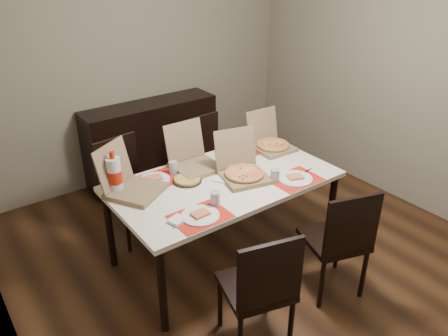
{
  "coord_description": "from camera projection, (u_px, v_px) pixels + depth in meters",
  "views": [
    {
      "loc": [
        -2.02,
        -2.36,
        2.43
      ],
      "look_at": [
        -0.2,
        0.13,
        0.85
      ],
      "focal_mm": 35.0,
      "sensor_mm": 36.0,
      "label": 1
    }
  ],
  "objects": [
    {
      "name": "soda_bottle",
      "position": [
        114.0,
        176.0,
        3.26
      ],
      "size": [
        0.11,
        0.11,
        0.34
      ],
      "color": "silver",
      "rests_on": "dining_table"
    },
    {
      "name": "chair_far_left",
      "position": [
        126.0,
        184.0,
        3.93
      ],
      "size": [
        0.47,
        0.47,
        0.93
      ],
      "color": "black",
      "rests_on": "ground"
    },
    {
      "name": "pizza_box_extra",
      "position": [
        193.0,
        161.0,
        3.68
      ],
      "size": [
        0.36,
        0.4,
        0.36
      ],
      "color": "brown",
      "rests_on": "dining_table"
    },
    {
      "name": "chair_near_right",
      "position": [
        340.0,
        238.0,
        3.2
      ],
      "size": [
        0.53,
        0.53,
        0.93
      ],
      "color": "black",
      "rests_on": "ground"
    },
    {
      "name": "dining_table",
      "position": [
        224.0,
        186.0,
        3.55
      ],
      "size": [
        1.8,
        1.0,
        0.75
      ],
      "color": "#EFE3C9",
      "rests_on": "ground"
    },
    {
      "name": "pizza_box_left",
      "position": [
        131.0,
        185.0,
        3.31
      ],
      "size": [
        0.53,
        0.54,
        0.37
      ],
      "color": "brown",
      "rests_on": "dining_table"
    },
    {
      "name": "setting_near_left",
      "position": [
        202.0,
        212.0,
        3.04
      ],
      "size": [
        0.43,
        0.3,
        0.11
      ],
      "color": "red",
      "rests_on": "dining_table"
    },
    {
      "name": "setting_far_right",
      "position": [
        238.0,
        151.0,
        3.94
      ],
      "size": [
        0.49,
        0.3,
        0.11
      ],
      "color": "red",
      "rests_on": "dining_table"
    },
    {
      "name": "chair_near_left",
      "position": [
        261.0,
        287.0,
        2.75
      ],
      "size": [
        0.52,
        0.52,
        0.93
      ],
      "color": "black",
      "rests_on": "ground"
    },
    {
      "name": "faina_plate",
      "position": [
        187.0,
        180.0,
        3.47
      ],
      "size": [
        0.23,
        0.23,
        0.03
      ],
      "color": "black",
      "rests_on": "dining_table"
    },
    {
      "name": "pizza_box_center",
      "position": [
        243.0,
        171.0,
        3.52
      ],
      "size": [
        0.44,
        0.47,
        0.36
      ],
      "color": "brown",
      "rests_on": "dining_table"
    },
    {
      "name": "setting_near_right",
      "position": [
        290.0,
        178.0,
        3.49
      ],
      "size": [
        0.45,
        0.3,
        0.11
      ],
      "color": "red",
      "rests_on": "dining_table"
    },
    {
      "name": "sideboard",
      "position": [
        152.0,
        141.0,
        4.94
      ],
      "size": [
        1.5,
        0.4,
        0.9
      ],
      "primitive_type": "cube",
      "color": "black",
      "rests_on": "ground"
    },
    {
      "name": "room_walls",
      "position": [
        221.0,
        46.0,
        3.39
      ],
      "size": [
        3.84,
        4.02,
        2.62
      ],
      "color": "gray",
      "rests_on": "ground"
    },
    {
      "name": "ground",
      "position": [
        251.0,
        254.0,
        3.87
      ],
      "size": [
        3.8,
        4.0,
        0.02
      ],
      "primitive_type": "cube",
      "color": "#422714",
      "rests_on": "ground"
    },
    {
      "name": "chair_far_right",
      "position": [
        209.0,
        158.0,
        4.41
      ],
      "size": [
        0.46,
        0.46,
        0.93
      ],
      "color": "black",
      "rests_on": "ground"
    },
    {
      "name": "setting_far_left",
      "position": [
        157.0,
        177.0,
        3.5
      ],
      "size": [
        0.49,
        0.3,
        0.11
      ],
      "color": "red",
      "rests_on": "dining_table"
    },
    {
      "name": "dip_bowl",
      "position": [
        231.0,
        165.0,
        3.71
      ],
      "size": [
        0.15,
        0.15,
        0.03
      ],
      "primitive_type": "imported",
      "rotation": [
        0.0,
        0.0,
        0.17
      ],
      "color": "white",
      "rests_on": "dining_table"
    },
    {
      "name": "napkin_loose",
      "position": [
        222.0,
        179.0,
        3.5
      ],
      "size": [
        0.16,
        0.16,
        0.02
      ],
      "primitive_type": "cube",
      "rotation": [
        0.0,
        0.0,
        0.58
      ],
      "color": "white",
      "rests_on": "dining_table"
    },
    {
      "name": "pizza_box_right",
      "position": [
        271.0,
        143.0,
        4.02
      ],
      "size": [
        0.35,
        0.38,
        0.34
      ],
      "color": "brown",
      "rests_on": "dining_table"
    }
  ]
}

